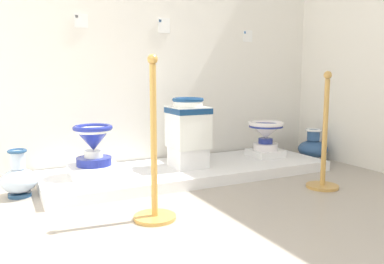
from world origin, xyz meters
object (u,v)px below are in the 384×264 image
info_placard_third (248,36)px  stanchion_post_near_left (154,174)px  antique_toilet_pale_glazed (188,122)px  stanchion_post_near_right (324,155)px  antique_toilet_rightmost (93,141)px  info_placard_first (81,21)px  info_placard_second (164,26)px  decorative_vase_corner (313,147)px  plinth_block_rightmost (94,170)px  antique_toilet_squat_floral (266,131)px  decorative_vase_spare (19,179)px  plinth_block_squat_floral (265,153)px  plinth_block_pale_glazed (188,157)px

info_placard_third → stanchion_post_near_left: 2.30m
antique_toilet_pale_glazed → stanchion_post_near_right: (0.83, -0.80, -0.23)m
antique_toilet_rightmost → info_placard_first: info_placard_first is taller
info_placard_second → stanchion_post_near_left: info_placard_second is taller
antique_toilet_rightmost → decorative_vase_corner: size_ratio=0.96×
plinth_block_rightmost → info_placard_first: info_placard_first is taller
antique_toilet_rightmost → antique_toilet_squat_floral: 1.73m
info_placard_second → stanchion_post_near_right: 1.89m
decorative_vase_spare → decorative_vase_corner: decorative_vase_spare is taller
antique_toilet_pale_glazed → plinth_block_squat_floral: antique_toilet_pale_glazed is taller
plinth_block_squat_floral → info_placard_second: size_ratio=2.15×
decorative_vase_spare → plinth_block_squat_floral: bearing=0.5°
antique_toilet_pale_glazed → stanchion_post_near_left: bearing=-127.3°
plinth_block_pale_glazed → stanchion_post_near_left: size_ratio=0.28×
info_placard_first → stanchion_post_near_left: bearing=-83.1°
plinth_block_rightmost → plinth_block_pale_glazed: plinth_block_pale_glazed is taller
plinth_block_rightmost → decorative_vase_spare: (-0.57, -0.03, 0.00)m
antique_toilet_squat_floral → info_placard_second: 1.45m
info_placard_first → decorative_vase_corner: size_ratio=0.34×
decorative_vase_corner → stanchion_post_near_left: stanchion_post_near_left is taller
antique_toilet_rightmost → stanchion_post_near_left: 0.94m
antique_toilet_rightmost → info_placard_first: size_ratio=2.81×
plinth_block_rightmost → decorative_vase_spare: 0.57m
info_placard_second → stanchion_post_near_right: size_ratio=0.15×
info_placard_first → decorative_vase_spare: 1.44m
decorative_vase_corner → stanchion_post_near_left: 2.33m
antique_toilet_pale_glazed → info_placard_third: (0.93, 0.46, 0.83)m
antique_toilet_squat_floral → decorative_vase_corner: bearing=-3.8°
plinth_block_pale_glazed → info_placard_second: bearing=94.2°
info_placard_first → stanchion_post_near_right: bearing=-37.6°
antique_toilet_rightmost → plinth_block_squat_floral: size_ratio=1.10×
antique_toilet_pale_glazed → info_placard_third: size_ratio=3.72×
plinth_block_pale_glazed → stanchion_post_near_left: bearing=-127.3°
antique_toilet_squat_floral → info_placard_third: info_placard_third is taller
antique_toilet_pale_glazed → info_placard_first: (-0.81, 0.46, 0.88)m
plinth_block_pale_glazed → stanchion_post_near_right: bearing=-44.1°
plinth_block_rightmost → antique_toilet_rightmost: 0.24m
antique_toilet_pale_glazed → antique_toilet_rightmost: bearing=175.4°
antique_toilet_rightmost → antique_toilet_pale_glazed: bearing=-4.6°
antique_toilet_pale_glazed → decorative_vase_corner: antique_toilet_pale_glazed is taller
antique_toilet_squat_floral → stanchion_post_near_right: bearing=-94.9°
antique_toilet_pale_glazed → stanchion_post_near_right: size_ratio=0.47×
stanchion_post_near_left → plinth_block_squat_floral: bearing=30.5°
antique_toilet_pale_glazed → info_placard_second: 1.00m
info_placard_third → decorative_vase_corner: bearing=-37.6°
antique_toilet_squat_floral → info_placard_second: info_placard_second is taller
plinth_block_squat_floral → decorative_vase_spare: (-2.30, -0.02, 0.01)m
plinth_block_pale_glazed → plinth_block_squat_floral: (0.90, 0.06, -0.05)m
plinth_block_rightmost → decorative_vase_corner: size_ratio=1.14×
decorative_vase_corner → info_placard_first: bearing=169.2°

